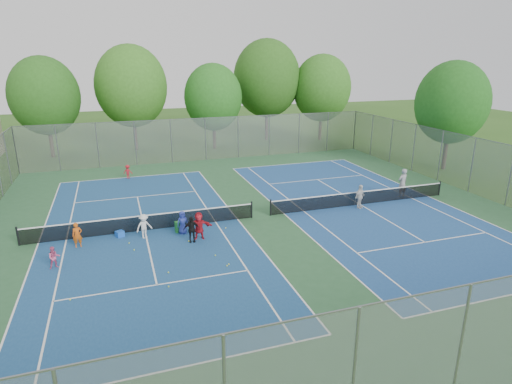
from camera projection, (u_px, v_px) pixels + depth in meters
ground at (261, 217)px, 26.37m from camera, size 120.00×120.00×0.00m
court_pad at (261, 217)px, 26.37m from camera, size 32.00×32.00×0.01m
court_left at (145, 230)px, 24.25m from camera, size 10.97×23.77×0.01m
court_right at (360, 205)px, 28.48m from camera, size 10.97×23.77×0.01m
net_left at (144, 223)px, 24.11m from camera, size 12.87×0.10×0.91m
net_right at (361, 198)px, 28.35m from camera, size 12.87×0.10×0.91m
fence_north at (206, 139)px, 40.22m from camera, size 32.00×0.10×4.00m
fence_south at (460, 351)px, 11.30m from camera, size 32.00×0.10×4.00m
fence_east at (472, 165)px, 30.60m from camera, size 0.10×32.00×4.00m
tree_nw at (45, 96)px, 40.23m from camera, size 6.40×6.40×9.58m
tree_nl at (131, 86)px, 43.36m from camera, size 7.20×7.20×10.69m
tree_nc at (213, 97)px, 44.32m from camera, size 6.00×6.00×8.85m
tree_nr at (267, 78)px, 48.65m from camera, size 7.60×7.60×11.42m
tree_ne at (322, 88)px, 48.98m from camera, size 6.60×6.60×9.77m
tree_side_e at (452, 103)px, 35.80m from camera, size 6.00×6.00×9.20m
ball_crate at (120, 234)px, 23.37m from camera, size 0.52×0.52×0.34m
ball_hopper at (178, 227)px, 23.95m from camera, size 0.35×0.35×0.63m
student_a at (77, 235)px, 21.97m from camera, size 0.53×0.39×1.34m
student_b at (54, 258)px, 19.81m from camera, size 0.61×0.53×1.08m
student_c at (144, 226)px, 23.09m from camera, size 1.00×0.76×1.36m
student_d at (191, 229)px, 22.56m from camera, size 0.88×0.42×1.45m
student_e at (183, 222)px, 23.67m from camera, size 0.72×0.54×1.32m
student_f at (199, 226)px, 22.94m from camera, size 1.48×0.74×1.53m
child_far_baseline at (128, 172)px, 34.44m from camera, size 0.83×0.65×1.13m
instructor at (402, 183)px, 29.81m from camera, size 0.81×0.60×2.03m
teen_court_b at (360, 197)px, 27.63m from camera, size 1.00×0.74×1.58m
tennis_ball_0 at (226, 228)px, 24.52m from camera, size 0.07×0.07×0.07m
tennis_ball_1 at (169, 287)px, 18.27m from camera, size 0.07×0.07×0.07m
tennis_ball_2 at (70, 300)px, 17.29m from camera, size 0.07×0.07×0.07m
tennis_ball_3 at (189, 241)px, 22.76m from camera, size 0.07×0.07×0.07m
tennis_ball_4 at (129, 243)px, 22.52m from camera, size 0.07×0.07×0.07m
tennis_ball_5 at (227, 266)px, 20.09m from camera, size 0.07×0.07×0.07m
tennis_ball_6 at (229, 265)px, 20.24m from camera, size 0.07×0.07×0.07m
tennis_ball_7 at (134, 250)px, 21.74m from camera, size 0.07×0.07×0.07m
tennis_ball_8 at (215, 256)px, 21.14m from camera, size 0.07×0.07×0.07m
tennis_ball_9 at (168, 273)px, 19.46m from camera, size 0.07×0.07×0.07m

